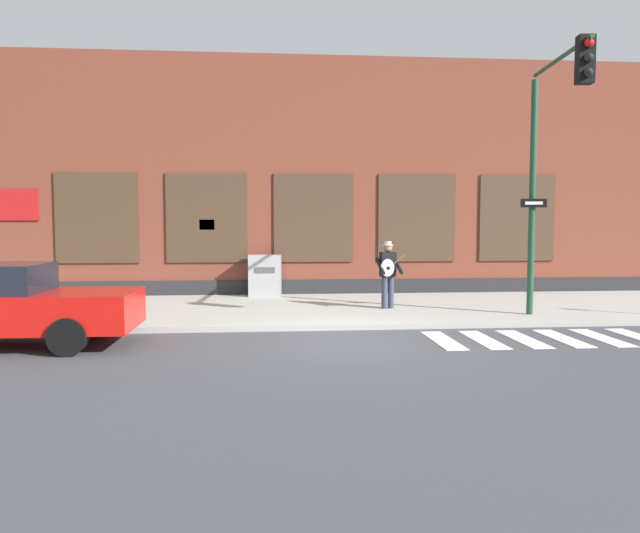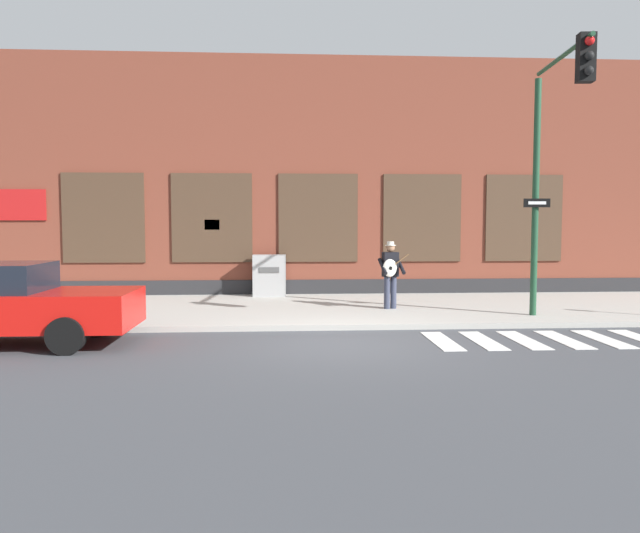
{
  "view_description": "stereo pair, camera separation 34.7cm",
  "coord_description": "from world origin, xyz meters",
  "px_view_note": "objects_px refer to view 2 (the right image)",
  "views": [
    {
      "loc": [
        -1.48,
        -11.52,
        2.28
      ],
      "look_at": [
        -0.29,
        1.69,
        1.34
      ],
      "focal_mm": 35.0,
      "sensor_mm": 36.0,
      "label": 1
    },
    {
      "loc": [
        -1.14,
        -11.55,
        2.28
      ],
      "look_at": [
        -0.29,
        1.69,
        1.34
      ],
      "focal_mm": 35.0,
      "sensor_mm": 36.0,
      "label": 2
    }
  ],
  "objects_px": {
    "red_car": "(5,304)",
    "utility_box": "(269,275)",
    "busker": "(390,271)",
    "traffic_light": "(553,142)"
  },
  "relations": [
    {
      "from": "utility_box",
      "to": "busker",
      "type": "bearing_deg",
      "value": -43.59
    },
    {
      "from": "traffic_light",
      "to": "red_car",
      "type": "bearing_deg",
      "value": -173.76
    },
    {
      "from": "red_car",
      "to": "busker",
      "type": "relative_size",
      "value": 2.75
    },
    {
      "from": "red_car",
      "to": "busker",
      "type": "xyz_separation_m",
      "value": [
        7.81,
        3.57,
        0.3
      ]
    },
    {
      "from": "utility_box",
      "to": "red_car",
      "type": "bearing_deg",
      "value": -126.2
    },
    {
      "from": "red_car",
      "to": "utility_box",
      "type": "relative_size",
      "value": 3.83
    },
    {
      "from": "busker",
      "to": "traffic_light",
      "type": "xyz_separation_m",
      "value": [
        3.03,
        -2.38,
        2.9
      ]
    },
    {
      "from": "busker",
      "to": "traffic_light",
      "type": "height_order",
      "value": "traffic_light"
    },
    {
      "from": "red_car",
      "to": "utility_box",
      "type": "height_order",
      "value": "red_car"
    },
    {
      "from": "busker",
      "to": "utility_box",
      "type": "height_order",
      "value": "busker"
    }
  ]
}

